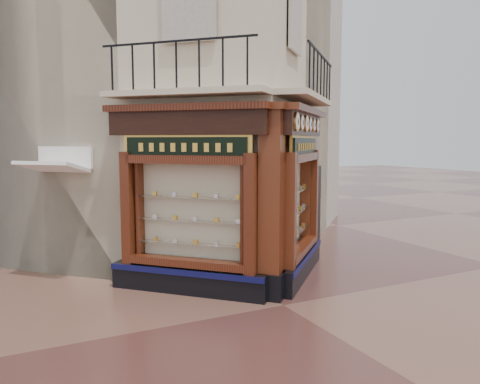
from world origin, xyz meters
TOP-DOWN VIEW (x-y plane):
  - ground at (0.00, 0.00)m, footprint 80.00×80.00m
  - main_building at (0.00, 6.16)m, footprint 11.31×11.31m
  - neighbour_left at (-2.47, 8.63)m, footprint 11.31×11.31m
  - neighbour_right at (2.47, 8.63)m, footprint 11.31×11.31m
  - shopfront_left at (-1.41, 1.57)m, footprint 2.86×2.86m
  - shopfront_right at (1.41, 1.57)m, footprint 2.86×2.86m
  - corner_pilaster at (0.00, 0.50)m, footprint 0.85×0.85m
  - balcony at (0.00, 1.49)m, footprint 5.94×2.97m
  - clock_a at (0.55, 0.45)m, footprint 0.31×0.31m
  - clock_b at (0.91, 0.80)m, footprint 0.27×0.27m
  - clock_c at (1.29, 1.18)m, footprint 0.30×0.30m
  - clock_d at (1.62, 1.51)m, footprint 0.27×0.27m
  - clock_e at (1.98, 1.88)m, footprint 0.26×0.26m
  - clock_f at (2.37, 2.27)m, footprint 0.27×0.27m
  - awning at (-3.86, 3.65)m, footprint 1.65×1.65m
  - signboard_left at (-1.46, 1.51)m, footprint 2.08×2.08m
  - signboard_right at (1.46, 1.51)m, footprint 1.96×1.96m

SIDE VIEW (x-z plane):
  - ground at x=0.00m, z-range 0.00..0.00m
  - awning at x=-3.86m, z-range -0.15..0.15m
  - corner_pilaster at x=0.00m, z-range -0.04..3.94m
  - shopfront_left at x=-1.41m, z-range -0.01..3.97m
  - shopfront_right at x=1.41m, z-range -0.01..3.97m
  - signboard_left at x=-1.46m, z-range 2.82..3.38m
  - signboard_right at x=1.46m, z-range 2.84..3.36m
  - clock_d at x=1.62m, z-range 3.45..3.79m
  - clock_f at x=2.37m, z-range 3.45..3.79m
  - clock_a at x=0.55m, z-range 3.42..3.82m
  - clock_b at x=0.91m, z-range 3.45..3.79m
  - clock_c at x=1.29m, z-range 3.43..3.81m
  - clock_e at x=1.98m, z-range 3.46..3.78m
  - balcony at x=0.00m, z-range 3.70..4.73m
  - neighbour_left at x=-2.47m, z-range 0.00..11.00m
  - neighbour_right at x=2.47m, z-range 0.00..11.00m
  - main_building at x=0.00m, z-range 0.00..12.00m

